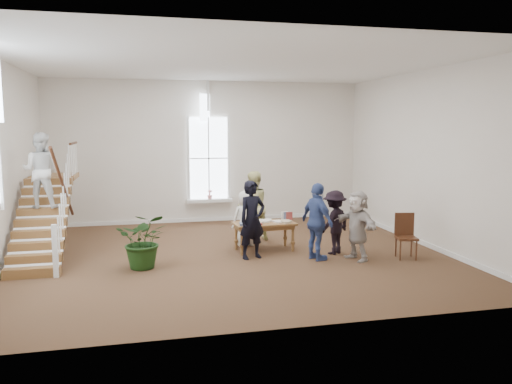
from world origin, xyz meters
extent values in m
plane|color=#47281C|center=(0.00, 0.00, 0.00)|extent=(10.00, 10.00, 0.00)
plane|color=beige|center=(0.00, 4.50, 2.25)|extent=(10.00, 0.00, 10.00)
plane|color=beige|center=(0.00, -4.50, 2.25)|extent=(10.00, 0.00, 10.00)
plane|color=beige|center=(-5.00, 0.00, 2.25)|extent=(0.00, 9.00, 9.00)
plane|color=beige|center=(5.00, 0.00, 2.25)|extent=(0.00, 9.00, 9.00)
plane|color=white|center=(0.00, 0.00, 4.50)|extent=(10.00, 10.00, 0.00)
cube|color=white|center=(0.00, 4.32, 0.70)|extent=(1.45, 0.28, 0.10)
plane|color=white|center=(0.00, 4.44, 2.05)|extent=(2.60, 0.00, 2.60)
plane|color=white|center=(0.00, 4.44, 3.65)|extent=(0.60, 0.60, 0.85)
cube|color=white|center=(0.00, 4.47, 0.06)|extent=(10.00, 0.04, 0.12)
imported|color=pink|center=(0.00, 4.29, 0.90)|extent=(0.17, 0.17, 0.30)
cube|color=brown|center=(-4.35, -0.80, 0.10)|extent=(1.10, 0.30, 0.20)
cube|color=brown|center=(-4.35, -0.50, 0.30)|extent=(1.10, 0.30, 0.20)
cube|color=brown|center=(-4.35, -0.20, 0.50)|extent=(1.10, 0.30, 0.20)
cube|color=brown|center=(-4.35, 0.10, 0.70)|extent=(1.10, 0.30, 0.20)
cube|color=brown|center=(-4.35, 0.40, 0.90)|extent=(1.10, 0.30, 0.20)
cube|color=brown|center=(-4.35, 0.70, 1.10)|extent=(1.10, 0.30, 0.20)
cube|color=brown|center=(-4.35, 1.00, 1.30)|extent=(1.10, 0.30, 0.20)
cube|color=brown|center=(-4.35, 1.30, 1.50)|extent=(1.10, 0.30, 0.20)
cube|color=brown|center=(-4.35, 1.60, 1.70)|extent=(1.10, 0.30, 0.20)
cube|color=brown|center=(-4.35, 2.50, 1.74)|extent=(1.10, 1.20, 0.12)
cube|color=white|center=(-3.86, -0.95, 0.55)|extent=(0.10, 0.10, 1.10)
cylinder|color=#381E0F|center=(-3.85, 0.40, 1.75)|extent=(0.07, 2.74, 1.86)
imported|color=silver|center=(-4.35, 0.70, 2.06)|extent=(0.94, 0.79, 1.72)
cube|color=brown|center=(0.81, 0.28, 0.68)|extent=(1.55, 0.84, 0.05)
cube|color=brown|center=(0.81, 0.28, 0.60)|extent=(1.42, 0.72, 0.10)
cylinder|color=brown|center=(0.18, -0.04, 0.32)|extent=(0.07, 0.07, 0.65)
cylinder|color=brown|center=(1.48, 0.04, 0.32)|extent=(0.07, 0.07, 0.65)
cylinder|color=brown|center=(0.15, 0.51, 0.32)|extent=(0.07, 0.07, 0.65)
cylinder|color=brown|center=(1.45, 0.59, 0.32)|extent=(0.07, 0.07, 0.65)
cube|color=silver|center=(0.79, 0.42, 0.73)|extent=(0.25, 0.26, 0.05)
cube|color=beige|center=(0.65, 0.21, 0.72)|extent=(0.24, 0.24, 0.04)
cube|color=tan|center=(1.37, 0.23, 0.73)|extent=(0.26, 0.28, 0.05)
cube|color=silver|center=(0.40, 0.13, 0.73)|extent=(0.23, 0.28, 0.06)
cube|color=#4C5972|center=(0.27, 0.10, 0.73)|extent=(0.25, 0.31, 0.05)
cube|color=maroon|center=(0.62, 0.15, 0.72)|extent=(0.19, 0.30, 0.03)
cube|color=white|center=(0.31, 0.34, 0.73)|extent=(0.19, 0.22, 0.05)
cube|color=#BFB299|center=(0.48, 0.09, 0.73)|extent=(0.24, 0.26, 0.06)
cube|color=silver|center=(0.85, 0.33, 0.72)|extent=(0.21, 0.24, 0.04)
cube|color=beige|center=(0.96, 0.45, 0.73)|extent=(0.21, 0.27, 0.05)
cube|color=tan|center=(1.31, 0.08, 0.73)|extent=(0.23, 0.25, 0.05)
cube|color=silver|center=(1.17, 0.25, 0.72)|extent=(0.29, 0.33, 0.03)
imported|color=black|center=(0.36, -0.37, 0.91)|extent=(0.77, 0.63, 1.82)
imported|color=silver|center=(0.46, 0.88, 0.72)|extent=(0.76, 0.55, 1.43)
imported|color=#CEC981|center=(0.76, 1.38, 0.94)|extent=(1.13, 1.04, 1.88)
imported|color=#384C88|center=(1.79, -0.84, 0.89)|extent=(0.73, 1.13, 1.79)
imported|color=black|center=(2.39, -0.39, 0.77)|extent=(1.15, 1.01, 1.54)
imported|color=#B9AFA7|center=(2.69, -1.04, 0.81)|extent=(0.85, 1.57, 1.61)
imported|color=#163410|center=(-2.09, -0.64, 0.61)|extent=(1.23, 1.10, 1.22)
cube|color=#381E0F|center=(3.85, -1.20, 0.49)|extent=(0.54, 0.54, 0.05)
cube|color=#381E0F|center=(3.90, -1.00, 0.78)|extent=(0.45, 0.14, 0.54)
cylinder|color=#381E0F|center=(3.63, -1.34, 0.24)|extent=(0.04, 0.04, 0.48)
cylinder|color=#381E0F|center=(3.99, -1.42, 0.24)|extent=(0.04, 0.04, 0.48)
cylinder|color=#381E0F|center=(3.72, -0.98, 0.24)|extent=(0.04, 0.04, 0.48)
cylinder|color=#381E0F|center=(4.07, -1.06, 0.24)|extent=(0.04, 0.04, 0.48)
camera|label=1|loc=(-2.09, -11.47, 3.05)|focal=35.00mm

